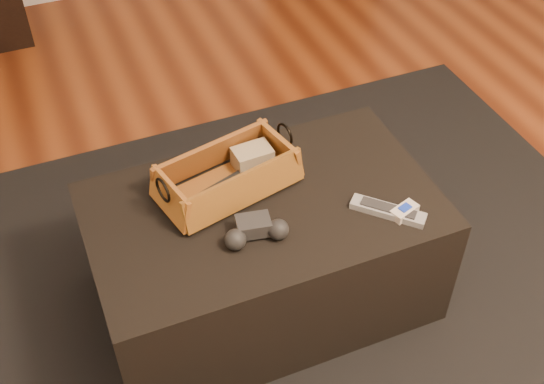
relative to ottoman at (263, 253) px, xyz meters
name	(u,v)px	position (x,y,z in m)	size (l,w,h in m)	color
area_rug	(270,309)	(0.00, -0.05, -0.22)	(2.60, 2.00, 0.01)	black
ottoman	(263,253)	(0.00, 0.00, 0.00)	(1.00, 0.60, 0.42)	black
tv_remote	(225,188)	(-0.09, 0.08, 0.24)	(0.22, 0.05, 0.02)	black
cloth_bundle	(252,157)	(0.03, 0.15, 0.26)	(0.11, 0.08, 0.06)	tan
wicker_basket	(228,177)	(-0.07, 0.10, 0.26)	(0.45, 0.30, 0.14)	#965F21
game_controller	(256,231)	(-0.07, -0.11, 0.24)	(0.18, 0.11, 0.06)	#252627
silver_remote	(388,211)	(0.31, -0.17, 0.22)	(0.18, 0.18, 0.02)	#9FA1A7
cream_gadget	(404,211)	(0.35, -0.19, 0.22)	(0.09, 0.06, 0.03)	beige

